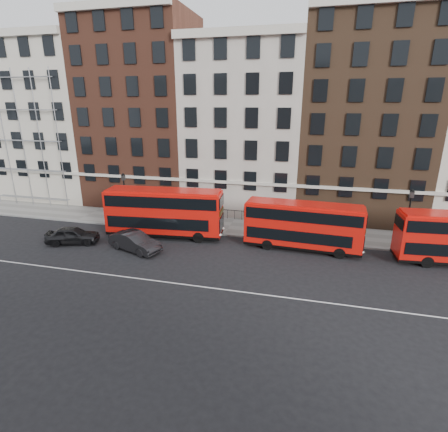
% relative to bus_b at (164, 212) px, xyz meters
% --- Properties ---
extents(ground, '(120.00, 120.00, 0.00)m').
position_rel_bus_b_xyz_m(ground, '(5.49, -6.47, -2.47)').
color(ground, black).
rests_on(ground, ground).
extents(pavement, '(80.00, 5.00, 0.15)m').
position_rel_bus_b_xyz_m(pavement, '(5.49, 4.03, -2.40)').
color(pavement, gray).
rests_on(pavement, ground).
extents(kerb, '(80.00, 0.30, 0.16)m').
position_rel_bus_b_xyz_m(kerb, '(5.49, 1.53, -2.39)').
color(kerb, gray).
rests_on(kerb, ground).
extents(road_centre_line, '(70.00, 0.12, 0.01)m').
position_rel_bus_b_xyz_m(road_centre_line, '(5.49, -8.47, -2.47)').
color(road_centre_line, white).
rests_on(road_centre_line, ground).
extents(building_terrace, '(64.00, 11.95, 22.00)m').
position_rel_bus_b_xyz_m(building_terrace, '(5.19, 11.41, 7.77)').
color(building_terrace, beige).
rests_on(building_terrace, ground).
extents(bus_b, '(11.17, 3.68, 4.61)m').
position_rel_bus_b_xyz_m(bus_b, '(0.00, 0.00, 0.00)').
color(bus_b, red).
rests_on(bus_b, ground).
extents(bus_c, '(10.08, 2.99, 4.18)m').
position_rel_bus_b_xyz_m(bus_c, '(12.85, 0.01, -0.23)').
color(bus_c, red).
rests_on(bus_c, ground).
extents(car_rear, '(5.00, 3.24, 1.58)m').
position_rel_bus_b_xyz_m(car_rear, '(-7.43, -3.76, -1.68)').
color(car_rear, black).
rests_on(car_rear, ground).
extents(car_front, '(5.25, 3.26, 1.63)m').
position_rel_bus_b_xyz_m(car_front, '(-1.16, -3.85, -1.66)').
color(car_front, black).
rests_on(car_front, ground).
extents(lamp_post_left, '(0.44, 0.44, 5.33)m').
position_rel_bus_b_xyz_m(lamp_post_left, '(-5.37, 2.39, 0.61)').
color(lamp_post_left, black).
rests_on(lamp_post_left, pavement).
extents(lamp_post_right, '(0.44, 0.44, 5.33)m').
position_rel_bus_b_xyz_m(lamp_post_right, '(21.56, 2.12, 0.61)').
color(lamp_post_right, black).
rests_on(lamp_post_right, pavement).
extents(iron_railings, '(6.60, 0.06, 1.00)m').
position_rel_bus_b_xyz_m(iron_railings, '(5.49, 6.23, -1.82)').
color(iron_railings, black).
rests_on(iron_railings, pavement).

